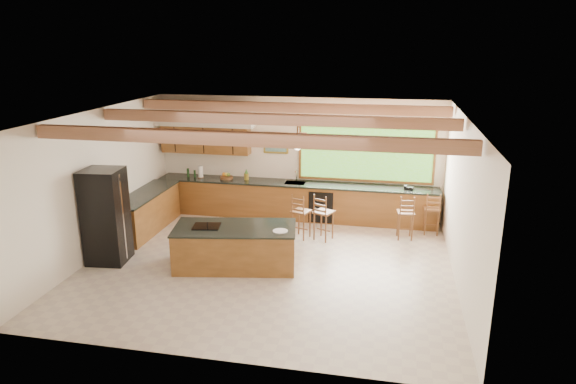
# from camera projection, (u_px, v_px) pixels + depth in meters

# --- Properties ---
(ground) EXTENTS (7.20, 7.20, 0.00)m
(ground) POSITION_uv_depth(u_px,v_px,m) (268.00, 265.00, 10.30)
(ground) COLOR #BCAB9C
(ground) RESTS_ON ground
(room_shell) EXTENTS (7.27, 6.54, 3.02)m
(room_shell) POSITION_uv_depth(u_px,v_px,m) (266.00, 150.00, 10.31)
(room_shell) COLOR white
(room_shell) RESTS_ON ground
(counter_run) EXTENTS (7.12, 3.10, 1.23)m
(counter_run) POSITION_uv_depth(u_px,v_px,m) (260.00, 203.00, 12.69)
(counter_run) COLOR brown
(counter_run) RESTS_ON ground
(island) EXTENTS (2.53, 1.51, 0.85)m
(island) POSITION_uv_depth(u_px,v_px,m) (235.00, 246.00, 10.14)
(island) COLOR brown
(island) RESTS_ON ground
(refrigerator) EXTENTS (0.82, 0.80, 1.92)m
(refrigerator) POSITION_uv_depth(u_px,v_px,m) (106.00, 216.00, 10.23)
(refrigerator) COLOR black
(refrigerator) RESTS_ON ground
(bar_stool_a) EXTENTS (0.48, 0.48, 1.04)m
(bar_stool_a) POSITION_uv_depth(u_px,v_px,m) (301.00, 213.00, 11.50)
(bar_stool_a) COLOR brown
(bar_stool_a) RESTS_ON ground
(bar_stool_b) EXTENTS (0.51, 0.51, 1.07)m
(bar_stool_b) POSITION_uv_depth(u_px,v_px,m) (323.00, 213.00, 11.40)
(bar_stool_b) COLOR brown
(bar_stool_b) RESTS_ON ground
(bar_stool_c) EXTENTS (0.40, 0.40, 1.03)m
(bar_stool_c) POSITION_uv_depth(u_px,v_px,m) (406.00, 214.00, 11.46)
(bar_stool_c) COLOR brown
(bar_stool_c) RESTS_ON ground
(bar_stool_d) EXTENTS (0.38, 0.38, 1.01)m
(bar_stool_d) POSITION_uv_depth(u_px,v_px,m) (432.00, 210.00, 11.75)
(bar_stool_d) COLOR brown
(bar_stool_d) RESTS_ON ground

